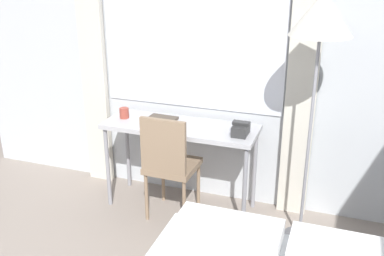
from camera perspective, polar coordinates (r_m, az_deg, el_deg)
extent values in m
cube|color=silver|center=(3.79, 5.19, 9.53)|extent=(5.13, 0.05, 2.70)
cube|color=white|center=(3.81, -0.07, 13.51)|extent=(1.60, 0.01, 1.50)
cube|color=beige|center=(4.23, -12.56, 9.67)|extent=(0.24, 0.06, 2.60)
cube|color=beige|center=(3.63, 14.00, 7.65)|extent=(0.24, 0.06, 2.60)
cube|color=#B2B2B7|center=(3.77, -1.49, 0.13)|extent=(1.30, 0.46, 0.04)
cylinder|color=gray|center=(4.01, -10.64, -4.93)|extent=(0.04, 0.04, 0.74)
cylinder|color=gray|center=(3.61, 6.69, -7.84)|extent=(0.04, 0.04, 0.74)
cylinder|color=gray|center=(4.31, -8.17, -2.84)|extent=(0.04, 0.04, 0.74)
cylinder|color=gray|center=(3.94, 7.95, -5.27)|extent=(0.04, 0.04, 0.74)
cube|color=#8C7259|center=(3.78, -2.47, -4.82)|extent=(0.41, 0.41, 0.05)
cube|color=#8C7259|center=(3.52, -3.69, -2.35)|extent=(0.38, 0.05, 0.45)
cylinder|color=#8C7259|center=(3.82, -5.80, -8.69)|extent=(0.03, 0.03, 0.43)
cylinder|color=#8C7259|center=(3.70, -1.00, -9.67)|extent=(0.03, 0.03, 0.43)
cylinder|color=#8C7259|center=(4.09, -3.69, -6.48)|extent=(0.03, 0.03, 0.43)
cylinder|color=#8C7259|center=(3.97, 0.83, -7.31)|extent=(0.03, 0.03, 0.43)
cube|color=white|center=(2.86, 4.52, -12.94)|extent=(0.66, 0.32, 0.12)
cube|color=white|center=(2.80, 19.11, -14.99)|extent=(0.66, 0.32, 0.12)
cylinder|color=#4C4C51|center=(3.77, 13.44, -13.26)|extent=(0.25, 0.25, 0.03)
cylinder|color=gray|center=(3.39, 14.59, -1.99)|extent=(0.02, 0.02, 1.57)
cone|color=silver|center=(3.15, 16.19, 13.77)|extent=(0.43, 0.43, 0.29)
cube|color=#2D2D2D|center=(3.56, 6.22, -0.20)|extent=(0.12, 0.18, 0.09)
cube|color=#2D2D2D|center=(3.54, 6.26, 0.62)|extent=(0.13, 0.06, 0.02)
cube|color=#4C4238|center=(3.87, -3.83, 1.14)|extent=(0.25, 0.18, 0.02)
cube|color=white|center=(3.86, -3.83, 1.21)|extent=(0.24, 0.17, 0.01)
cylinder|color=#993F33|center=(3.95, -8.60, 1.89)|extent=(0.08, 0.08, 0.09)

